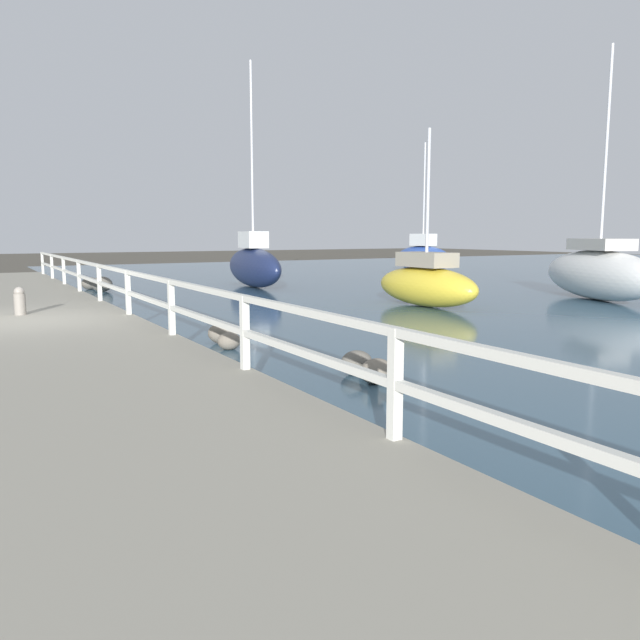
{
  "coord_description": "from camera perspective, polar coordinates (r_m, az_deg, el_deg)",
  "views": [
    {
      "loc": [
        -1.0,
        -13.89,
        2.05
      ],
      "look_at": [
        4.75,
        -3.89,
        0.46
      ],
      "focal_mm": 35.0,
      "sensor_mm": 36.0,
      "label": 1
    }
  ],
  "objects": [
    {
      "name": "sailboat_white",
      "position": [
        21.43,
        24.14,
        3.96
      ],
      "size": [
        3.64,
        5.96,
        7.69
      ],
      "rotation": [
        0.0,
        0.0,
        -0.4
      ],
      "color": "white",
      "rests_on": "water_surface"
    },
    {
      "name": "boulder_water_edge",
      "position": [
        9.18,
        3.38,
        -3.9
      ],
      "size": [
        0.48,
        0.43,
        0.36
      ],
      "color": "#666056",
      "rests_on": "ground"
    },
    {
      "name": "mooring_bollard",
      "position": [
        15.1,
        -25.76,
        1.59
      ],
      "size": [
        0.24,
        0.24,
        0.62
      ],
      "color": "gray",
      "rests_on": "dock_walkway"
    },
    {
      "name": "boulder_mid_strip",
      "position": [
        8.64,
        5.22,
        -4.68
      ],
      "size": [
        0.47,
        0.43,
        0.35
      ],
      "color": "slate",
      "rests_on": "ground"
    },
    {
      "name": "dock_walkway",
      "position": [
        14.05,
        -25.54,
        -0.69
      ],
      "size": [
        4.47,
        36.0,
        0.3
      ],
      "color": "gray",
      "rests_on": "ground"
    },
    {
      "name": "ground_plane",
      "position": [
        14.07,
        -25.51,
        -1.29
      ],
      "size": [
        120.0,
        120.0,
        0.0
      ],
      "primitive_type": "plane",
      "color": "#4C473D"
    },
    {
      "name": "sailboat_navy",
      "position": [
        24.49,
        -6.1,
        5.04
      ],
      "size": [
        1.74,
        5.72,
        8.48
      ],
      "rotation": [
        0.0,
        0.0,
        -0.11
      ],
      "color": "#192347",
      "rests_on": "water_surface"
    },
    {
      "name": "boulder_downstream",
      "position": [
        11.92,
        -8.98,
        -1.18
      ],
      "size": [
        0.52,
        0.47,
        0.39
      ],
      "color": "slate",
      "rests_on": "ground"
    },
    {
      "name": "sailboat_yellow",
      "position": [
        18.0,
        9.67,
        3.31
      ],
      "size": [
        1.32,
        4.0,
        4.94
      ],
      "rotation": [
        0.0,
        0.0,
        0.01
      ],
      "color": "gold",
      "rests_on": "water_surface"
    },
    {
      "name": "sailboat_blue",
      "position": [
        34.19,
        9.38,
        5.7
      ],
      "size": [
        1.43,
        4.19,
        6.83
      ],
      "rotation": [
        0.0,
        0.0,
        0.06
      ],
      "color": "#2D4C9E",
      "rests_on": "water_surface"
    },
    {
      "name": "boulder_upstream",
      "position": [
        11.24,
        -8.31,
        -1.91
      ],
      "size": [
        0.42,
        0.38,
        0.31
      ],
      "color": "slate",
      "rests_on": "ground"
    },
    {
      "name": "railing",
      "position": [
        14.28,
        -17.18,
        3.16
      ],
      "size": [
        0.1,
        32.5,
        0.97
      ],
      "color": "silver",
      "rests_on": "dock_walkway"
    },
    {
      "name": "boulder_near_dock",
      "position": [
        23.7,
        -19.31,
        3.11
      ],
      "size": [
        0.73,
        0.66,
        0.55
      ],
      "color": "#666056",
      "rests_on": "ground"
    },
    {
      "name": "boulder_far_strip",
      "position": [
        24.77,
        -20.28,
        3.15
      ],
      "size": [
        0.62,
        0.55,
        0.46
      ],
      "color": "#666056",
      "rests_on": "ground"
    }
  ]
}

